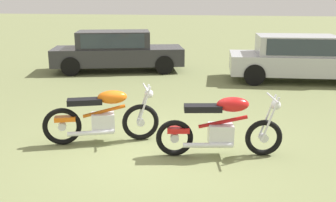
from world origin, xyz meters
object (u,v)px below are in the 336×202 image
(car_charcoal, at_px, (116,49))
(motorcycle_orange, at_px, (103,116))
(car_silver, at_px, (298,56))
(motorcycle_red, at_px, (221,127))

(car_charcoal, bearing_deg, motorcycle_orange, -90.18)
(motorcycle_orange, xyz_separation_m, car_charcoal, (-2.26, 6.88, 0.31))
(motorcycle_orange, height_order, car_silver, car_silver)
(motorcycle_orange, xyz_separation_m, motorcycle_red, (2.11, -0.16, 0.01))
(car_silver, bearing_deg, car_charcoal, 170.47)
(car_charcoal, relative_size, car_silver, 1.08)
(car_charcoal, distance_m, car_silver, 6.20)
(motorcycle_orange, distance_m, car_silver, 7.57)
(motorcycle_red, bearing_deg, motorcycle_orange, 162.48)
(motorcycle_red, relative_size, car_charcoal, 0.42)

